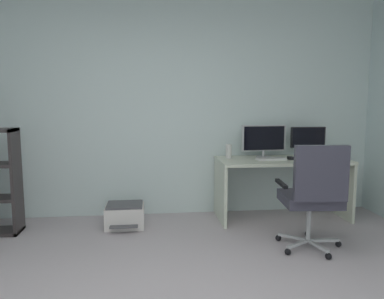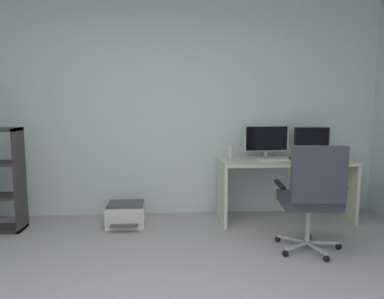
% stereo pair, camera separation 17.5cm
% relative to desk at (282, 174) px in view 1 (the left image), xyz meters
% --- Properties ---
extents(wall_back, '(5.37, 0.10, 2.78)m').
position_rel_desk_xyz_m(wall_back, '(-1.44, 0.39, 0.85)').
color(wall_back, silver).
rests_on(wall_back, ground).
extents(desk, '(1.53, 0.67, 0.72)m').
position_rel_desk_xyz_m(desk, '(0.00, 0.00, 0.00)').
color(desk, silver).
rests_on(desk, ground).
extents(monitor_main, '(0.55, 0.18, 0.39)m').
position_rel_desk_xyz_m(monitor_main, '(-0.19, 0.15, 0.41)').
color(monitor_main, '#B2B5B7').
rests_on(monitor_main, desk).
extents(monitor_secondary, '(0.43, 0.18, 0.37)m').
position_rel_desk_xyz_m(monitor_secondary, '(0.37, 0.15, 0.40)').
color(monitor_secondary, '#B2B5B7').
rests_on(monitor_secondary, desk).
extents(keyboard, '(0.35, 0.16, 0.02)m').
position_rel_desk_xyz_m(keyboard, '(-0.16, -0.06, 0.20)').
color(keyboard, silver).
rests_on(keyboard, desk).
extents(computer_mouse, '(0.06, 0.10, 0.03)m').
position_rel_desk_xyz_m(computer_mouse, '(0.08, -0.06, 0.20)').
color(computer_mouse, black).
rests_on(computer_mouse, desk).
extents(desktop_speaker, '(0.07, 0.07, 0.17)m').
position_rel_desk_xyz_m(desktop_speaker, '(-0.63, 0.10, 0.27)').
color(desktop_speaker, silver).
rests_on(desktop_speaker, desk).
extents(office_chair, '(0.64, 0.63, 1.03)m').
position_rel_desk_xyz_m(office_chair, '(-0.07, -1.03, 0.03)').
color(office_chair, '#B7BABC').
rests_on(office_chair, ground).
extents(printer, '(0.43, 0.44, 0.26)m').
position_rel_desk_xyz_m(printer, '(-1.86, -0.11, -0.41)').
color(printer, silver).
rests_on(printer, ground).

